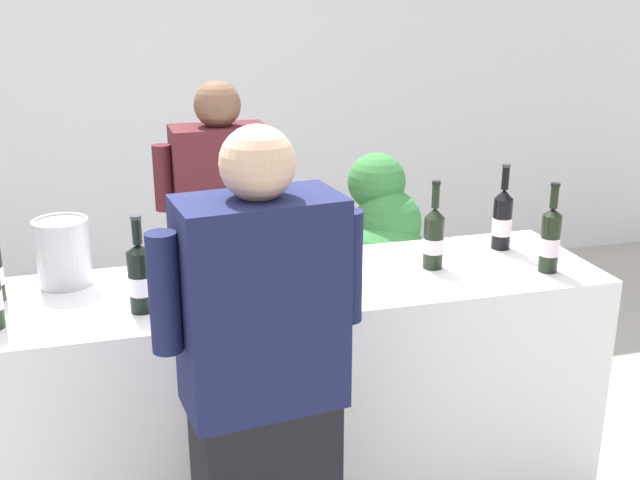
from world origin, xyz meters
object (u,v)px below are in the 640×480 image
(wine_bottle_0, at_px, (550,239))
(ice_bucket, at_px, (63,252))
(wine_bottle_1, at_px, (434,237))
(potted_shrub, at_px, (382,260))
(person_guest, at_px, (264,428))
(person_server, at_px, (224,268))
(wine_glass, at_px, (320,248))
(wine_bottle_3, at_px, (140,277))
(wine_bottle_2, at_px, (502,219))

(wine_bottle_0, bearing_deg, ice_bucket, 168.77)
(wine_bottle_1, height_order, potted_shrub, wine_bottle_1)
(wine_bottle_0, height_order, person_guest, person_guest)
(person_server, bearing_deg, wine_bottle_0, -38.14)
(wine_bottle_0, height_order, wine_glass, wine_bottle_0)
(person_server, bearing_deg, wine_bottle_1, -45.54)
(wine_bottle_3, relative_size, wine_glass, 1.79)
(ice_bucket, xyz_separation_m, potted_shrub, (1.50, 0.77, -0.44))
(wine_bottle_0, xyz_separation_m, person_guest, (-1.20, -0.52, -0.29))
(wine_glass, distance_m, person_server, 0.82)
(wine_bottle_2, relative_size, person_server, 0.22)
(wine_bottle_2, relative_size, ice_bucket, 1.44)
(person_guest, bearing_deg, wine_glass, 62.23)
(wine_bottle_1, height_order, person_guest, person_guest)
(ice_bucket, distance_m, person_server, 0.88)
(wine_bottle_0, distance_m, ice_bucket, 1.78)
(wine_bottle_2, bearing_deg, wine_bottle_0, -81.73)
(wine_bottle_2, bearing_deg, wine_glass, -170.07)
(wine_bottle_3, relative_size, person_server, 0.20)
(wine_glass, height_order, ice_bucket, ice_bucket)
(wine_bottle_0, height_order, wine_bottle_1, wine_bottle_0)
(wine_bottle_3, bearing_deg, ice_bucket, 128.42)
(wine_bottle_3, height_order, ice_bucket, wine_bottle_3)
(wine_bottle_3, relative_size, person_guest, 0.20)
(wine_bottle_3, height_order, wine_glass, wine_bottle_3)
(wine_glass, relative_size, person_guest, 0.11)
(wine_bottle_0, relative_size, wine_bottle_3, 1.04)
(wine_bottle_1, height_order, wine_bottle_3, wine_bottle_1)
(wine_bottle_0, relative_size, wine_glass, 1.86)
(wine_bottle_1, relative_size, person_guest, 0.20)
(wine_bottle_1, relative_size, potted_shrub, 0.28)
(wine_bottle_3, bearing_deg, person_server, 64.90)
(wine_glass, xyz_separation_m, ice_bucket, (-0.90, 0.20, 0.00))
(wine_bottle_2, relative_size, person_guest, 0.21)
(ice_bucket, bearing_deg, wine_bottle_3, -51.58)
(ice_bucket, height_order, person_guest, person_guest)
(wine_glass, distance_m, potted_shrub, 1.22)
(wine_bottle_1, xyz_separation_m, wine_glass, (-0.45, -0.00, 0.00))
(wine_bottle_0, xyz_separation_m, wine_bottle_2, (-0.04, 0.29, -0.00))
(wine_bottle_1, xyz_separation_m, person_server, (-0.70, 0.71, -0.31))
(wine_bottle_0, bearing_deg, person_server, 141.86)
(wine_bottle_0, height_order, wine_bottle_3, wine_bottle_0)
(wine_bottle_0, relative_size, wine_bottle_2, 0.97)
(wine_bottle_2, bearing_deg, person_server, 151.49)
(wine_bottle_2, relative_size, wine_bottle_3, 1.07)
(wine_bottle_3, xyz_separation_m, potted_shrub, (1.24, 1.09, -0.44))
(wine_bottle_3, distance_m, potted_shrub, 1.71)
(wine_glass, bearing_deg, person_guest, -117.77)
(wine_bottle_2, height_order, wine_bottle_3, wine_bottle_2)
(wine_bottle_2, bearing_deg, ice_bucket, 178.08)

